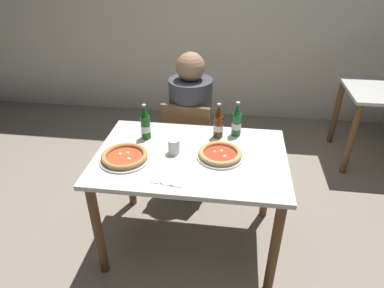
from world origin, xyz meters
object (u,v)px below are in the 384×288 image
Objects in this scene: dining_table_main at (191,170)px; chair_behind_table at (189,141)px; pizza_margherita_near at (125,157)px; napkin_with_cutlery at (171,175)px; diner_seated at (191,128)px; beer_bottle_left at (218,123)px; paper_cup at (174,146)px; pizza_marinara_far at (220,154)px; beer_bottle_right at (237,121)px; beer_bottle_center at (145,124)px.

chair_behind_table reaches higher than dining_table_main.
pizza_margherita_near reaches higher than napkin_with_cutlery.
beer_bottle_left is at bearing -59.07° from diner_seated.
paper_cup reaches higher than pizza_margherita_near.
pizza_marinara_far is 1.43× the size of napkin_with_cutlery.
diner_seated is 0.91m from napkin_with_cutlery.
beer_bottle_right is at bearing 19.45° from beer_bottle_left.
paper_cup is at bearing 174.53° from dining_table_main.
beer_bottle_left is at bearing 58.93° from dining_table_main.
napkin_with_cutlery reaches higher than dining_table_main.
napkin_with_cutlery is (0.25, -0.41, -0.10)m from beer_bottle_center.
pizza_margherita_near is 1.52× the size of napkin_with_cutlery.
chair_behind_table is 0.57m from beer_bottle_left.
chair_behind_table is 8.95× the size of paper_cup.
beer_bottle_center is at bearing -171.11° from beer_bottle_left.
beer_bottle_right is (0.12, 0.04, 0.00)m from beer_bottle_left.
beer_bottle_center reaches higher than paper_cup.
chair_behind_table is 0.73m from pizza_marinara_far.
dining_table_main is 0.37m from beer_bottle_left.
beer_bottle_right is (0.37, -0.31, 0.37)m from chair_behind_table.
dining_table_main is 4.86× the size of beer_bottle_right.
napkin_with_cutlery is at bearing -124.11° from beer_bottle_right.
dining_table_main is 0.99× the size of diner_seated.
beer_bottle_left is (-0.03, 0.26, 0.08)m from pizza_marinara_far.
beer_bottle_center is at bearing 160.69° from pizza_marinara_far.
dining_table_main is at bearing -132.81° from beer_bottle_right.
dining_table_main is 0.67m from diner_seated.
paper_cup reaches higher than dining_table_main.
dining_table_main is 5.91× the size of napkin_with_cutlery.
diner_seated is at bearing 97.90° from dining_table_main.
chair_behind_table is 0.61m from beer_bottle_right.
beer_bottle_left is 0.49m from beer_bottle_center.
napkin_with_cutlery is (-0.36, -0.53, -0.10)m from beer_bottle_right.
napkin_with_cutlery is 0.25m from paper_cup.
chair_behind_table is 3.44× the size of beer_bottle_right.
pizza_margherita_near is at bearing -146.73° from beer_bottle_left.
beer_bottle_left is at bearing 8.89° from beer_bottle_center.
diner_seated is 4.89× the size of beer_bottle_left.
beer_bottle_left is (0.55, 0.36, 0.08)m from pizza_margherita_near.
beer_bottle_right reaches higher than napkin_with_cutlery.
pizza_marinara_far is at bearing 120.68° from chair_behind_table.
diner_seated reaches higher than pizza_marinara_far.
beer_bottle_center is at bearing -116.41° from diner_seated.
paper_cup reaches higher than napkin_with_cutlery.
pizza_marinara_far is (0.58, 0.10, 0.00)m from pizza_margherita_near.
diner_seated is at bearing 63.59° from beer_bottle_center.
pizza_margherita_near is 1.06× the size of pizza_marinara_far.
pizza_marinara_far reaches higher than dining_table_main.
diner_seated is 4.89× the size of beer_bottle_right.
beer_bottle_left is 0.36m from paper_cup.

